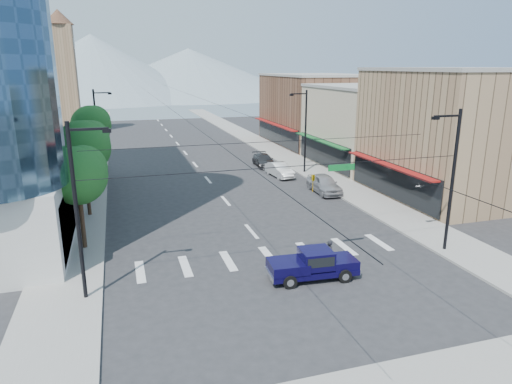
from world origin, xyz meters
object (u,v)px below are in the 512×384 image
Objects in this scene: pickup_truck at (312,264)px; pedestrian at (330,254)px; parked_car_mid at (280,170)px; parked_car_far at (264,160)px; parked_car_near at (324,184)px.

pickup_truck is 1.92m from pedestrian.
parked_car_mid is 5.48m from parked_car_far.
pedestrian is 16.49m from parked_car_near.
pedestrian is (1.59, 1.07, -0.05)m from pickup_truck.
pickup_truck is at bearing 120.21° from pedestrian.
parked_car_near is 1.11× the size of parked_car_mid.
pedestrian reaches higher than parked_car_far.
pickup_truck is at bearing -115.25° from parked_car_near.
pedestrian reaches higher than parked_car_mid.
parked_car_mid is at bearing -87.25° from parked_car_far.
pickup_truck is 18.15m from parked_car_near.
pickup_truck reaches higher than parked_car_far.
pedestrian is 28.20m from parked_car_far.
pedestrian is at bearing -108.08° from parked_car_mid.
parked_car_far is (4.91, 27.77, -0.13)m from pedestrian.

